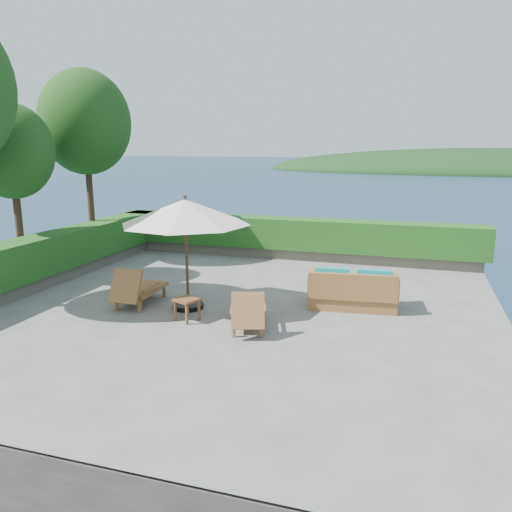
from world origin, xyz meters
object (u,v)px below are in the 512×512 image
(lounge_left, at_px, (138,289))
(wicker_loveseat, at_px, (352,292))
(lounge_right, at_px, (248,311))
(side_table, at_px, (187,302))
(patio_umbrella, at_px, (185,213))

(lounge_left, xyz_separation_m, wicker_loveseat, (4.87, 1.33, -0.02))
(lounge_right, height_order, wicker_loveseat, wicker_loveseat)
(lounge_right, height_order, side_table, lounge_right)
(side_table, bearing_deg, wicker_loveseat, 30.66)
(patio_umbrella, height_order, side_table, patio_umbrella)
(lounge_right, distance_m, side_table, 1.43)
(patio_umbrella, relative_size, lounge_right, 2.05)
(lounge_left, distance_m, side_table, 1.69)
(patio_umbrella, xyz_separation_m, lounge_left, (-1.23, -0.14, -1.83))
(lounge_left, bearing_deg, lounge_right, -15.49)
(patio_umbrella, xyz_separation_m, lounge_right, (1.76, -0.88, -1.85))
(lounge_right, bearing_deg, wicker_loveseat, 30.18)
(patio_umbrella, distance_m, wicker_loveseat, 4.25)
(lounge_left, relative_size, side_table, 2.84)
(lounge_left, height_order, side_table, lounge_left)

